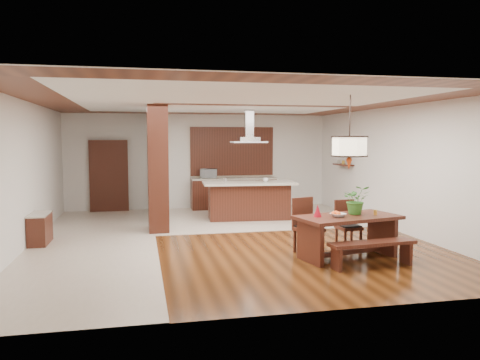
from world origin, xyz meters
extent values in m
plane|color=#381C0A|center=(0.00, 0.00, 0.00)|extent=(9.00, 9.00, 0.00)
cube|color=white|center=(0.00, 0.00, 2.90)|extent=(8.00, 9.00, 0.04)
cube|color=silver|center=(0.00, 4.50, 1.45)|extent=(8.00, 0.04, 2.90)
cube|color=silver|center=(0.00, -4.50, 1.45)|extent=(8.00, 0.04, 2.90)
cube|color=silver|center=(-4.00, 0.00, 1.45)|extent=(0.04, 9.00, 2.90)
cube|color=silver|center=(4.00, 0.00, 1.45)|extent=(0.04, 9.00, 2.90)
cube|color=beige|center=(-2.75, 0.00, 0.01)|extent=(2.50, 9.00, 0.01)
cube|color=beige|center=(1.25, 2.50, 0.01)|extent=(5.50, 4.00, 0.01)
cube|color=#431D10|center=(0.00, 0.00, 2.88)|extent=(8.00, 9.00, 0.02)
cube|color=black|center=(-1.40, 1.20, 1.45)|extent=(0.45, 1.00, 2.90)
cube|color=silver|center=(-1.40, 3.30, 1.45)|extent=(0.18, 2.40, 2.90)
cube|color=black|center=(-3.81, 0.20, 0.32)|extent=(0.37, 0.88, 0.63)
cube|color=black|center=(-2.70, 4.40, 1.05)|extent=(1.10, 0.20, 2.10)
cube|color=black|center=(1.00, 4.20, 0.45)|extent=(2.60, 0.60, 0.90)
cube|color=beige|center=(1.00, 4.20, 0.92)|extent=(2.60, 0.62, 0.05)
cube|color=#9D692F|center=(1.00, 4.46, 1.75)|extent=(2.60, 0.08, 1.50)
cube|color=black|center=(3.87, 2.60, 1.40)|extent=(0.26, 0.90, 0.04)
cube|color=black|center=(3.87, 2.60, 1.80)|extent=(0.26, 0.90, 0.04)
cube|color=black|center=(1.82, -2.13, 0.73)|extent=(1.99, 1.30, 0.06)
cube|color=black|center=(1.04, -2.30, 0.35)|extent=(0.24, 0.73, 0.70)
cube|color=black|center=(2.59, -1.96, 0.35)|extent=(0.24, 0.73, 0.70)
imported|color=#327025|center=(2.03, -2.01, 1.03)|extent=(0.56, 0.52, 0.53)
imported|color=beige|center=(1.59, -2.21, 0.80)|extent=(0.32, 0.32, 0.06)
cone|color=#9F0B1B|center=(1.24, -2.13, 0.87)|extent=(0.18, 0.18, 0.22)
cylinder|color=gold|center=(2.35, -2.12, 0.81)|extent=(0.07, 0.07, 0.09)
cube|color=black|center=(1.01, 2.20, 0.47)|extent=(2.16, 0.94, 0.95)
cube|color=beige|center=(1.01, 2.14, 0.97)|extent=(2.49, 1.22, 0.05)
imported|color=silver|center=(1.44, 2.08, 1.05)|extent=(0.18, 0.18, 0.11)
imported|color=silver|center=(0.23, 4.19, 1.09)|extent=(0.56, 0.43, 0.28)
camera|label=1|loc=(-1.80, -9.79, 2.13)|focal=35.00mm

